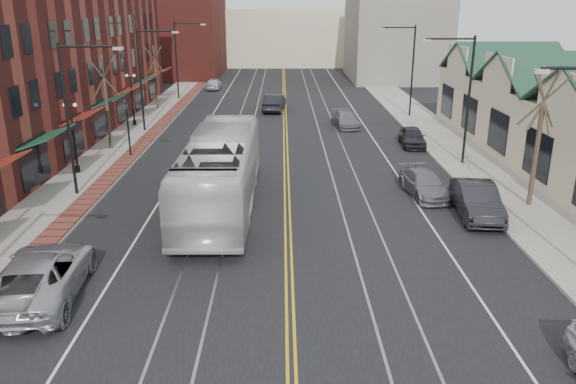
{
  "coord_description": "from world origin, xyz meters",
  "views": [
    {
      "loc": [
        -0.25,
        -13.14,
        10.06
      ],
      "look_at": [
        0.0,
        10.64,
        2.0
      ],
      "focal_mm": 35.0,
      "sensor_mm": 36.0,
      "label": 1
    }
  ],
  "objects_px": {
    "parked_car_b": "(477,200)",
    "transit_bus": "(220,172)",
    "parked_suv": "(40,275)",
    "parked_car_d": "(412,137)",
    "parked_car_c": "(424,184)"
  },
  "relations": [
    {
      "from": "parked_car_b",
      "to": "transit_bus",
      "type": "bearing_deg",
      "value": 178.98
    },
    {
      "from": "parked_suv",
      "to": "parked_car_b",
      "type": "bearing_deg",
      "value": -161.76
    },
    {
      "from": "transit_bus",
      "to": "parked_car_d",
      "type": "bearing_deg",
      "value": -134.12
    },
    {
      "from": "parked_car_b",
      "to": "parked_car_c",
      "type": "distance_m",
      "value": 3.64
    },
    {
      "from": "parked_car_c",
      "to": "parked_car_d",
      "type": "distance_m",
      "value": 11.29
    },
    {
      "from": "transit_bus",
      "to": "parked_car_d",
      "type": "xyz_separation_m",
      "value": [
        12.68,
        12.92,
        -1.23
      ]
    },
    {
      "from": "parked_car_d",
      "to": "parked_suv",
      "type": "bearing_deg",
      "value": -125.71
    },
    {
      "from": "transit_bus",
      "to": "parked_car_d",
      "type": "relative_size",
      "value": 3.37
    },
    {
      "from": "parked_car_c",
      "to": "parked_car_d",
      "type": "height_order",
      "value": "parked_car_d"
    },
    {
      "from": "parked_suv",
      "to": "parked_car_d",
      "type": "relative_size",
      "value": 1.51
    },
    {
      "from": "transit_bus",
      "to": "parked_suv",
      "type": "bearing_deg",
      "value": 59.73
    },
    {
      "from": "parked_suv",
      "to": "parked_car_c",
      "type": "relative_size",
      "value": 1.35
    },
    {
      "from": "parked_car_c",
      "to": "parked_car_d",
      "type": "xyz_separation_m",
      "value": [
        1.8,
        11.14,
        0.03
      ]
    },
    {
      "from": "transit_bus",
      "to": "parked_suv",
      "type": "relative_size",
      "value": 2.24
    },
    {
      "from": "transit_bus",
      "to": "parked_car_b",
      "type": "distance_m",
      "value": 12.81
    }
  ]
}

